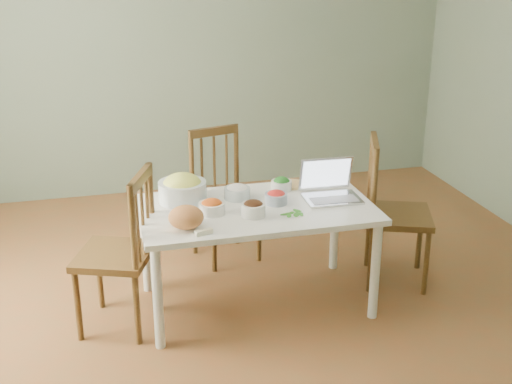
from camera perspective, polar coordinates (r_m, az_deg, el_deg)
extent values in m
cube|color=brown|center=(4.42, -0.14, -10.53)|extent=(5.00, 5.00, 0.00)
cube|color=slate|center=(6.30, -5.91, 12.05)|extent=(5.00, 0.00, 2.70)
cube|color=slate|center=(1.76, 20.94, -13.36)|extent=(5.00, 0.00, 2.70)
ellipsoid|color=#C98448|center=(3.95, -5.98, -2.15)|extent=(0.23, 0.23, 0.14)
cube|color=#EDE8C4|center=(3.87, -4.47, -3.43)|extent=(0.11, 0.06, 0.03)
cylinder|color=#E8D184|center=(4.62, 3.03, 0.64)|extent=(0.24, 0.24, 0.02)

